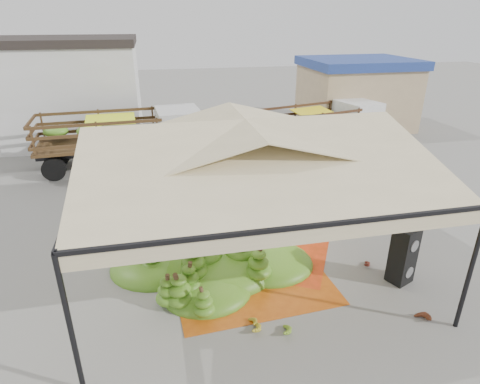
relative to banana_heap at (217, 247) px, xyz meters
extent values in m
plane|color=slate|center=(0.90, 0.53, -0.63)|extent=(90.00, 90.00, 0.00)
cylinder|color=black|center=(-3.10, -3.47, 0.87)|extent=(0.10, 0.10, 3.00)
cylinder|color=black|center=(4.90, -3.47, 0.87)|extent=(0.10, 0.10, 3.00)
cylinder|color=black|center=(-3.10, 4.53, 0.87)|extent=(0.10, 0.10, 3.00)
cylinder|color=black|center=(4.90, 4.53, 0.87)|extent=(0.10, 0.10, 3.00)
pyramid|color=beige|center=(0.90, 0.53, 2.87)|extent=(8.00, 8.00, 1.00)
cube|color=black|center=(0.90, 0.53, 2.37)|extent=(8.00, 8.00, 0.08)
cube|color=beige|center=(0.90, 0.53, 2.19)|extent=(8.00, 8.00, 0.36)
cube|color=silver|center=(-9.10, 14.53, 1.87)|extent=(14.00, 6.00, 5.00)
cube|color=tan|center=(10.90, 13.53, 1.17)|extent=(6.00, 5.00, 3.60)
cube|color=navy|center=(10.90, 13.53, 3.22)|extent=(6.30, 5.30, 0.50)
cube|color=#C35912|center=(0.77, -0.51, -0.62)|extent=(4.27, 4.09, 0.01)
cube|color=red|center=(1.65, 1.21, -0.62)|extent=(5.60, 5.68, 0.01)
ellipsoid|color=#467618|center=(0.00, 0.00, 0.00)|extent=(6.05, 5.04, 1.25)
ellipsoid|color=gold|center=(0.37, -2.62, -0.51)|extent=(0.60, 0.55, 0.23)
ellipsoid|color=#BB8A25|center=(0.37, -2.44, -0.54)|extent=(0.47, 0.41, 0.18)
ellipsoid|color=#5B1A15|center=(4.05, -0.82, -0.54)|extent=(0.52, 0.49, 0.18)
ellipsoid|color=#502112|center=(4.25, -3.17, -0.52)|extent=(0.63, 0.60, 0.22)
ellipsoid|color=#567E1A|center=(1.01, -2.83, -0.52)|extent=(0.59, 0.53, 0.22)
ellipsoid|color=#5A7E1A|center=(-1.93, -0.83, 1.99)|extent=(0.24, 0.24, 0.20)
ellipsoid|color=#5A7E1A|center=(-0.43, -0.83, 1.99)|extent=(0.24, 0.24, 0.20)
ellipsoid|color=#5A7E1A|center=(1.07, -0.83, 1.99)|extent=(0.24, 0.24, 0.20)
ellipsoid|color=#5A7E1A|center=(2.57, -0.83, 1.99)|extent=(0.24, 0.24, 0.20)
cube|color=black|center=(4.60, -1.67, -0.23)|extent=(0.72, 0.68, 0.79)
cube|color=black|center=(4.60, -1.67, 0.55)|extent=(0.72, 0.68, 0.79)
imported|color=gray|center=(1.53, 4.53, 0.18)|extent=(0.70, 0.58, 1.62)
cube|color=#50381A|center=(-3.82, 9.04, 0.51)|extent=(5.55, 2.83, 0.13)
cube|color=silver|center=(-0.27, 9.27, 0.61)|extent=(2.10, 2.50, 2.48)
cylinder|color=black|center=(-5.69, 7.83, -0.14)|extent=(0.99, 0.39, 0.97)
cylinder|color=black|center=(-5.83, 9.98, -0.14)|extent=(0.99, 0.39, 0.97)
cylinder|color=black|center=(-2.24, 8.06, -0.14)|extent=(0.99, 0.39, 0.97)
cylinder|color=black|center=(-2.38, 10.21, -0.14)|extent=(0.99, 0.39, 0.97)
cylinder|color=black|center=(-0.41, 8.18, -0.14)|extent=(0.99, 0.39, 0.97)
cylinder|color=black|center=(-0.55, 10.33, -0.14)|extent=(0.99, 0.39, 0.97)
ellipsoid|color=#407D1A|center=(-3.82, 9.04, 1.05)|extent=(4.44, 2.22, 0.76)
cube|color=#DFF61B|center=(-3.28, 9.07, 1.48)|extent=(2.30, 2.29, 0.27)
cube|color=#4A2A18|center=(6.19, 9.34, 0.40)|extent=(5.32, 3.43, 0.12)
cube|color=silver|center=(9.32, 10.16, 0.50)|extent=(2.26, 2.54, 2.26)
cylinder|color=black|center=(4.72, 7.94, -0.19)|extent=(0.93, 0.51, 0.88)
cylinder|color=black|center=(4.23, 9.84, -0.19)|extent=(0.93, 0.51, 0.88)
cylinder|color=black|center=(7.76, 8.74, -0.19)|extent=(0.93, 0.51, 0.88)
cylinder|color=black|center=(7.27, 10.64, -0.19)|extent=(0.93, 0.51, 0.88)
cylinder|color=black|center=(9.38, 9.16, -0.19)|extent=(0.93, 0.51, 0.88)
cylinder|color=black|center=(8.88, 11.06, -0.19)|extent=(0.93, 0.51, 0.88)
ellipsoid|color=#517919|center=(6.19, 9.34, 0.90)|extent=(4.25, 2.70, 0.69)
cube|color=yellow|center=(6.66, 9.46, 1.29)|extent=(2.40, 2.39, 0.24)
camera|label=1|loc=(-1.38, -9.35, 5.82)|focal=30.00mm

